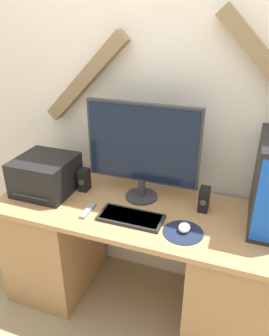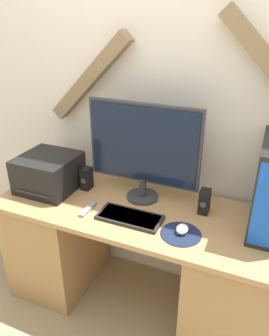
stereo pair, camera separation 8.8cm
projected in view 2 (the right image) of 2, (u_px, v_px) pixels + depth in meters
wall_back at (162, 86)px, 1.89m from camera, size 6.40×0.13×2.70m
desk at (136, 257)px, 2.02m from camera, size 1.64×0.63×0.73m
monitor at (143, 147)px, 1.83m from camera, size 0.66×0.19×0.58m
keyboard at (130, 217)px, 1.76m from camera, size 0.35×0.16×0.02m
mousepad at (181, 234)px, 1.65m from camera, size 0.21×0.21×0.00m
mouse at (182, 229)px, 1.65m from camera, size 0.06×0.08×0.04m
printer at (49, 173)px, 2.02m from camera, size 0.34×0.34×0.22m
speaker_left at (87, 178)px, 2.04m from camera, size 0.05×0.08×0.14m
speaker_right at (204, 201)px, 1.80m from camera, size 0.05×0.08×0.14m
remote_control at (88, 209)px, 1.84m from camera, size 0.03×0.15×0.02m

